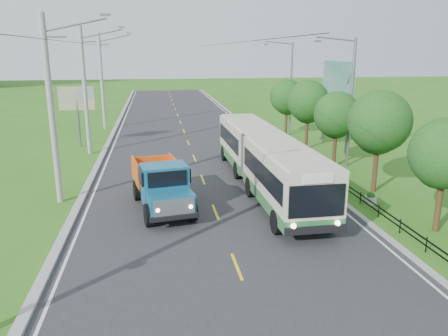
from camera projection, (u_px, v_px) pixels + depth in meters
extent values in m
plane|color=#326818|center=(237.00, 267.00, 16.96)|extent=(240.00, 240.00, 0.00)
cube|color=#28282B|center=(192.00, 152.00, 36.03)|extent=(14.00, 120.00, 0.02)
cube|color=#9E9E99|center=(102.00, 155.00, 34.93)|extent=(0.40, 120.00, 0.15)
cube|color=#9E9E99|center=(276.00, 149.00, 37.10)|extent=(0.30, 120.00, 0.10)
cube|color=silver|center=(110.00, 155.00, 35.03)|extent=(0.12, 120.00, 0.00)
cube|color=silver|center=(270.00, 150.00, 37.04)|extent=(0.12, 120.00, 0.00)
cube|color=yellow|center=(237.00, 266.00, 16.95)|extent=(0.12, 2.20, 0.00)
cube|color=black|center=(310.00, 163.00, 31.44)|extent=(0.04, 40.00, 0.60)
cylinder|color=gray|center=(51.00, 112.00, 22.99)|extent=(0.32, 0.32, 10.00)
cube|color=slate|center=(54.00, 37.00, 22.08)|extent=(1.20, 0.10, 0.10)
cube|color=slate|center=(105.00, 15.00, 22.19)|extent=(0.50, 0.18, 0.12)
cylinder|color=gray|center=(85.00, 92.00, 34.44)|extent=(0.32, 0.32, 10.00)
cube|color=slate|center=(88.00, 42.00, 33.53)|extent=(1.20, 0.10, 0.10)
cube|color=slate|center=(121.00, 27.00, 33.64)|extent=(0.50, 0.18, 0.12)
cylinder|color=gray|center=(102.00, 82.00, 45.89)|extent=(0.32, 0.32, 10.00)
cube|color=slate|center=(104.00, 44.00, 44.98)|extent=(1.20, 0.10, 0.10)
cube|color=slate|center=(129.00, 33.00, 45.09)|extent=(0.50, 0.18, 0.12)
cylinder|color=#382314|center=(439.00, 201.00, 19.96)|extent=(0.28, 0.28, 2.97)
sphere|color=#154A18|center=(446.00, 153.00, 19.39)|extent=(3.18, 3.18, 3.18)
sphere|color=#154A18|center=(441.00, 164.00, 20.06)|extent=(2.33, 2.33, 2.33)
cylinder|color=#382314|center=(376.00, 164.00, 25.64)|extent=(0.28, 0.28, 3.36)
sphere|color=#154A18|center=(380.00, 122.00, 24.98)|extent=(3.60, 3.60, 3.60)
sphere|color=#154A18|center=(377.00, 132.00, 25.68)|extent=(2.64, 2.64, 2.64)
cylinder|color=#382314|center=(335.00, 146.00, 31.40)|extent=(0.28, 0.28, 3.02)
sphere|color=#154A18|center=(337.00, 114.00, 30.81)|extent=(3.24, 3.24, 3.24)
sphere|color=#154A18|center=(336.00, 122.00, 31.49)|extent=(2.38, 2.38, 2.38)
cylinder|color=#382314|center=(307.00, 130.00, 37.10)|extent=(0.28, 0.28, 3.25)
sphere|color=#154A18|center=(308.00, 101.00, 36.47)|extent=(3.48, 3.48, 3.48)
sphere|color=#154A18|center=(308.00, 109.00, 37.15)|extent=(2.55, 2.55, 2.55)
cylinder|color=#382314|center=(286.00, 120.00, 42.84)|extent=(0.28, 0.28, 3.08)
sphere|color=#154A18|center=(287.00, 97.00, 42.24)|extent=(3.30, 3.30, 3.30)
sphere|color=#154A18|center=(287.00, 103.00, 42.92)|extent=(2.42, 2.42, 2.42)
cylinder|color=slate|center=(351.00, 104.00, 30.78)|extent=(0.20, 0.20, 9.00)
cylinder|color=slate|center=(336.00, 39.00, 29.43)|extent=(2.80, 0.10, 0.34)
cube|color=slate|center=(318.00, 41.00, 29.27)|extent=(0.45, 0.16, 0.12)
cylinder|color=slate|center=(291.00, 88.00, 44.13)|extent=(0.20, 0.20, 9.00)
cylinder|color=slate|center=(279.00, 43.00, 42.78)|extent=(2.80, 0.10, 0.34)
cube|color=slate|center=(266.00, 44.00, 42.62)|extent=(0.45, 0.16, 0.12)
cylinder|color=silver|center=(371.00, 200.00, 23.93)|extent=(0.64, 0.64, 0.40)
sphere|color=#154A18|center=(371.00, 196.00, 23.87)|extent=(0.44, 0.44, 0.44)
cylinder|color=silver|center=(318.00, 164.00, 31.56)|extent=(0.64, 0.64, 0.40)
sphere|color=#154A18|center=(318.00, 161.00, 31.50)|extent=(0.44, 0.44, 0.44)
cylinder|color=silver|center=(286.00, 142.00, 39.19)|extent=(0.64, 0.64, 0.40)
sphere|color=#154A18|center=(286.00, 139.00, 39.13)|extent=(0.44, 0.44, 0.44)
cylinder|color=slate|center=(79.00, 124.00, 37.90)|extent=(0.20, 0.20, 4.00)
cube|color=yellow|center=(76.00, 98.00, 37.33)|extent=(3.00, 0.15, 2.00)
cylinder|color=slate|center=(348.00, 124.00, 34.86)|extent=(0.24, 0.24, 5.00)
cylinder|color=slate|center=(324.00, 115.00, 39.63)|extent=(0.24, 0.24, 5.00)
cube|color=#144C47|center=(338.00, 80.00, 36.39)|extent=(0.20, 6.00, 3.00)
cube|color=#2A6A38|center=(286.00, 196.00, 22.45)|extent=(2.84, 8.24, 0.60)
cube|color=beige|center=(287.00, 171.00, 22.10)|extent=(2.84, 8.24, 2.11)
cube|color=black|center=(287.00, 171.00, 22.10)|extent=(2.87, 7.59, 1.04)
cube|color=#2A6A38|center=(247.00, 156.00, 31.05)|extent=(2.83, 7.70, 0.60)
cube|color=beige|center=(248.00, 137.00, 30.70)|extent=(2.83, 7.70, 2.11)
cube|color=black|center=(248.00, 137.00, 30.70)|extent=(2.87, 7.04, 1.04)
cube|color=#4C4C4C|center=(263.00, 156.00, 26.61)|extent=(2.59, 1.13, 2.61)
cube|color=black|center=(317.00, 201.00, 18.22)|extent=(2.46, 0.10, 1.42)
cylinder|color=black|center=(277.00, 222.00, 19.88)|extent=(0.36, 1.14, 1.14)
cylinder|color=black|center=(328.00, 219.00, 20.28)|extent=(0.36, 1.14, 1.14)
cylinder|color=black|center=(250.00, 187.00, 24.99)|extent=(0.36, 1.14, 1.14)
cylinder|color=black|center=(292.00, 185.00, 25.39)|extent=(0.36, 1.14, 1.14)
cylinder|color=black|center=(237.00, 170.00, 28.53)|extent=(0.36, 1.14, 1.14)
cylinder|color=black|center=(274.00, 169.00, 28.93)|extent=(0.36, 1.14, 1.14)
cylinder|color=black|center=(224.00, 153.00, 33.32)|extent=(0.36, 1.14, 1.14)
cylinder|color=black|center=(256.00, 152.00, 33.73)|extent=(0.36, 1.14, 1.14)
cube|color=#155C81|center=(171.00, 203.00, 20.75)|extent=(2.32, 1.75, 1.01)
cube|color=#155C81|center=(165.00, 184.00, 22.01)|extent=(2.46, 1.96, 2.02)
cube|color=black|center=(164.00, 175.00, 21.87)|extent=(2.63, 1.70, 0.71)
cube|color=black|center=(162.00, 197.00, 22.99)|extent=(2.00, 6.14, 0.25)
cube|color=#C14E12|center=(156.00, 171.00, 24.30)|extent=(2.79, 3.37, 1.31)
cylinder|color=black|center=(149.00, 215.00, 20.75)|extent=(0.53, 1.15, 1.11)
cylinder|color=black|center=(192.00, 210.00, 21.41)|extent=(0.53, 1.15, 1.11)
cylinder|color=black|center=(137.00, 190.00, 24.45)|extent=(0.53, 1.15, 1.11)
cylinder|color=black|center=(174.00, 187.00, 25.10)|extent=(0.53, 1.15, 1.11)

